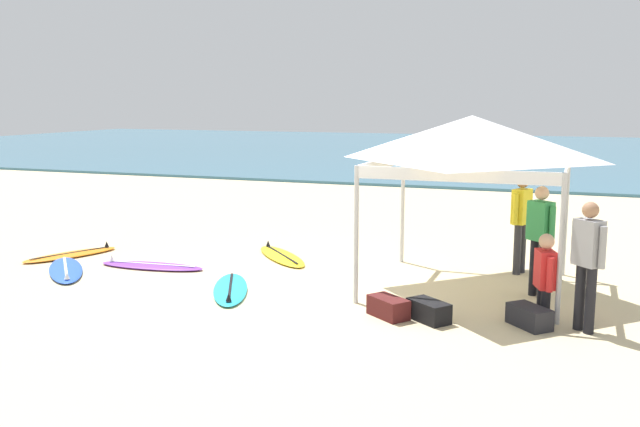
{
  "coord_description": "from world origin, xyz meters",
  "views": [
    {
      "loc": [
        3.81,
        -10.4,
        2.99
      ],
      "look_at": [
        -0.44,
        1.01,
        1.0
      ],
      "focal_mm": 39.18,
      "sensor_mm": 36.0,
      "label": 1
    }
  ],
  "objects_px": {
    "surfboard_yellow": "(282,256)",
    "surfboard_cyan": "(230,289)",
    "gear_bag_by_pole": "(529,317)",
    "person_grey": "(588,257)",
    "person_red": "(545,273)",
    "person_yellow": "(521,217)",
    "canopy_tent": "(472,139)",
    "surfboard_orange": "(71,254)",
    "person_green": "(540,233)",
    "gear_bag_on_sand": "(388,307)",
    "surfboard_blue": "(66,270)",
    "surfboard_purple": "(151,266)",
    "gear_bag_near_tent": "(429,311)"
  },
  "relations": [
    {
      "from": "surfboard_purple",
      "to": "person_red",
      "type": "xyz_separation_m",
      "value": [
        6.77,
        -0.68,
        0.62
      ]
    },
    {
      "from": "gear_bag_by_pole",
      "to": "gear_bag_on_sand",
      "type": "height_order",
      "value": "same"
    },
    {
      "from": "surfboard_cyan",
      "to": "gear_bag_by_pole",
      "type": "relative_size",
      "value": 3.33
    },
    {
      "from": "surfboard_orange",
      "to": "surfboard_yellow",
      "type": "bearing_deg",
      "value": 18.63
    },
    {
      "from": "person_grey",
      "to": "person_red",
      "type": "xyz_separation_m",
      "value": [
        -0.52,
        0.34,
        -0.33
      ]
    },
    {
      "from": "person_yellow",
      "to": "surfboard_cyan",
      "type": "bearing_deg",
      "value": -146.39
    },
    {
      "from": "surfboard_cyan",
      "to": "gear_bag_by_pole",
      "type": "bearing_deg",
      "value": -2.29
    },
    {
      "from": "surfboard_purple",
      "to": "person_grey",
      "type": "distance_m",
      "value": 7.42
    },
    {
      "from": "surfboard_cyan",
      "to": "gear_bag_near_tent",
      "type": "relative_size",
      "value": 3.33
    },
    {
      "from": "gear_bag_near_tent",
      "to": "gear_bag_by_pole",
      "type": "xyz_separation_m",
      "value": [
        1.31,
        0.22,
        0.0
      ]
    },
    {
      "from": "person_grey",
      "to": "canopy_tent",
      "type": "bearing_deg",
      "value": 137.28
    },
    {
      "from": "surfboard_blue",
      "to": "person_red",
      "type": "distance_m",
      "value": 8.03
    },
    {
      "from": "surfboard_blue",
      "to": "gear_bag_on_sand",
      "type": "height_order",
      "value": "gear_bag_on_sand"
    },
    {
      "from": "surfboard_blue",
      "to": "person_yellow",
      "type": "xyz_separation_m",
      "value": [
        7.48,
        2.66,
        0.95
      ]
    },
    {
      "from": "surfboard_yellow",
      "to": "person_grey",
      "type": "relative_size",
      "value": 1.07
    },
    {
      "from": "person_grey",
      "to": "person_red",
      "type": "relative_size",
      "value": 1.43
    },
    {
      "from": "canopy_tent",
      "to": "surfboard_orange",
      "type": "distance_m",
      "value": 7.88
    },
    {
      "from": "person_yellow",
      "to": "person_grey",
      "type": "relative_size",
      "value": 1.0
    },
    {
      "from": "person_grey",
      "to": "gear_bag_near_tent",
      "type": "bearing_deg",
      "value": -172.06
    },
    {
      "from": "gear_bag_on_sand",
      "to": "surfboard_orange",
      "type": "bearing_deg",
      "value": 166.89
    },
    {
      "from": "surfboard_purple",
      "to": "surfboard_cyan",
      "type": "height_order",
      "value": "same"
    },
    {
      "from": "surfboard_purple",
      "to": "person_yellow",
      "type": "xyz_separation_m",
      "value": [
        6.24,
        1.87,
        0.95
      ]
    },
    {
      "from": "person_green",
      "to": "person_grey",
      "type": "distance_m",
      "value": 1.63
    },
    {
      "from": "surfboard_purple",
      "to": "gear_bag_on_sand",
      "type": "bearing_deg",
      "value": -15.58
    },
    {
      "from": "surfboard_yellow",
      "to": "surfboard_cyan",
      "type": "relative_size",
      "value": 0.91
    },
    {
      "from": "surfboard_blue",
      "to": "surfboard_purple",
      "type": "bearing_deg",
      "value": 32.3
    },
    {
      "from": "gear_bag_by_pole",
      "to": "person_grey",
      "type": "bearing_deg",
      "value": 5.03
    },
    {
      "from": "surfboard_yellow",
      "to": "gear_bag_by_pole",
      "type": "height_order",
      "value": "gear_bag_by_pole"
    },
    {
      "from": "surfboard_yellow",
      "to": "surfboard_cyan",
      "type": "height_order",
      "value": "same"
    },
    {
      "from": "surfboard_purple",
      "to": "gear_bag_on_sand",
      "type": "height_order",
      "value": "gear_bag_on_sand"
    },
    {
      "from": "surfboard_cyan",
      "to": "person_green",
      "type": "bearing_deg",
      "value": 16.71
    },
    {
      "from": "canopy_tent",
      "to": "surfboard_purple",
      "type": "bearing_deg",
      "value": -173.83
    },
    {
      "from": "surfboard_blue",
      "to": "gear_bag_near_tent",
      "type": "distance_m",
      "value": 6.57
    },
    {
      "from": "canopy_tent",
      "to": "person_grey",
      "type": "bearing_deg",
      "value": -42.72
    },
    {
      "from": "surfboard_orange",
      "to": "gear_bag_on_sand",
      "type": "height_order",
      "value": "gear_bag_on_sand"
    },
    {
      "from": "surfboard_orange",
      "to": "surfboard_purple",
      "type": "height_order",
      "value": "same"
    },
    {
      "from": "surfboard_cyan",
      "to": "person_red",
      "type": "distance_m",
      "value": 4.75
    },
    {
      "from": "gear_bag_on_sand",
      "to": "person_green",
      "type": "bearing_deg",
      "value": 43.73
    },
    {
      "from": "surfboard_purple",
      "to": "gear_bag_near_tent",
      "type": "bearing_deg",
      "value": -13.73
    },
    {
      "from": "surfboard_blue",
      "to": "person_grey",
      "type": "xyz_separation_m",
      "value": [
        8.53,
        -0.24,
        0.95
      ]
    },
    {
      "from": "gear_bag_near_tent",
      "to": "gear_bag_on_sand",
      "type": "distance_m",
      "value": 0.56
    },
    {
      "from": "surfboard_blue",
      "to": "surfboard_cyan",
      "type": "xyz_separation_m",
      "value": [
        3.31,
        -0.12,
        0.0
      ]
    },
    {
      "from": "canopy_tent",
      "to": "surfboard_orange",
      "type": "xyz_separation_m",
      "value": [
        -7.52,
        -0.36,
        -2.35
      ]
    },
    {
      "from": "person_yellow",
      "to": "surfboard_yellow",
      "type": "bearing_deg",
      "value": -175.68
    },
    {
      "from": "surfboard_purple",
      "to": "surfboard_yellow",
      "type": "bearing_deg",
      "value": 39.38
    },
    {
      "from": "person_green",
      "to": "person_grey",
      "type": "bearing_deg",
      "value": -65.9
    },
    {
      "from": "person_yellow",
      "to": "gear_bag_by_pole",
      "type": "xyz_separation_m",
      "value": [
        0.38,
        -2.96,
        -0.85
      ]
    },
    {
      "from": "surfboard_orange",
      "to": "person_red",
      "type": "distance_m",
      "value": 8.82
    },
    {
      "from": "surfboard_cyan",
      "to": "person_green",
      "type": "height_order",
      "value": "person_green"
    },
    {
      "from": "gear_bag_by_pole",
      "to": "canopy_tent",
      "type": "bearing_deg",
      "value": 122.7
    }
  ]
}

